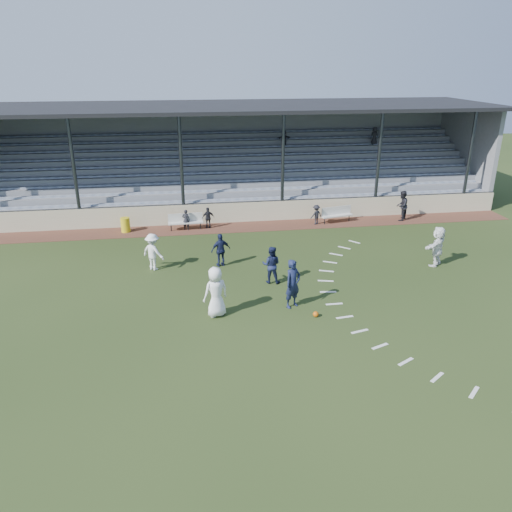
# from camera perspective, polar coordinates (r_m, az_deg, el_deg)

# --- Properties ---
(ground) EXTENTS (90.00, 90.00, 0.00)m
(ground) POSITION_cam_1_polar(r_m,az_deg,el_deg) (20.03, 1.07, -6.07)
(ground) COLOR #243315
(ground) RESTS_ON ground
(cinder_track) EXTENTS (34.00, 2.00, 0.02)m
(cinder_track) POSITION_cam_1_polar(r_m,az_deg,el_deg) (29.63, -2.31, 3.31)
(cinder_track) COLOR #4F2B1F
(cinder_track) RESTS_ON ground
(retaining_wall) EXTENTS (34.00, 0.18, 1.20)m
(retaining_wall) POSITION_cam_1_polar(r_m,az_deg,el_deg) (30.45, -2.55, 4.98)
(retaining_wall) COLOR #C1B695
(retaining_wall) RESTS_ON ground
(bench_left) EXTENTS (2.02, 0.58, 0.95)m
(bench_left) POSITION_cam_1_polar(r_m,az_deg,el_deg) (29.33, -8.05, 4.09)
(bench_left) COLOR beige
(bench_left) RESTS_ON cinder_track
(bench_right) EXTENTS (2.04, 0.89, 0.95)m
(bench_right) POSITION_cam_1_polar(r_m,az_deg,el_deg) (30.79, 9.21, 4.87)
(bench_right) COLOR beige
(bench_right) RESTS_ON cinder_track
(trash_bin) EXTENTS (0.52, 0.52, 0.83)m
(trash_bin) POSITION_cam_1_polar(r_m,az_deg,el_deg) (29.64, -14.70, 3.47)
(trash_bin) COLOR gold
(trash_bin) RESTS_ON cinder_track
(football) EXTENTS (0.22, 0.22, 0.22)m
(football) POSITION_cam_1_polar(r_m,az_deg,el_deg) (19.54, 6.84, -6.62)
(football) COLOR #C1550B
(football) RESTS_ON ground
(player_white_lead) EXTENTS (1.15, 0.96, 2.01)m
(player_white_lead) POSITION_cam_1_polar(r_m,az_deg,el_deg) (19.18, -4.62, -4.11)
(player_white_lead) COLOR white
(player_white_lead) RESTS_ON ground
(player_navy_lead) EXTENTS (0.88, 0.80, 2.01)m
(player_navy_lead) POSITION_cam_1_polar(r_m,az_deg,el_deg) (19.84, 4.23, -3.18)
(player_navy_lead) COLOR #151C3C
(player_navy_lead) RESTS_ON ground
(player_navy_mid) EXTENTS (0.97, 0.85, 1.70)m
(player_navy_mid) POSITION_cam_1_polar(r_m,az_deg,el_deg) (21.99, 1.76, -1.01)
(player_navy_mid) COLOR #151C3C
(player_navy_mid) RESTS_ON ground
(player_white_wing) EXTENTS (1.31, 1.21, 1.77)m
(player_white_wing) POSITION_cam_1_polar(r_m,az_deg,el_deg) (23.85, -11.69, 0.47)
(player_white_wing) COLOR white
(player_white_wing) RESTS_ON ground
(player_navy_wing) EXTENTS (1.03, 0.65, 1.62)m
(player_navy_wing) POSITION_cam_1_polar(r_m,az_deg,el_deg) (23.84, -4.05, 0.69)
(player_navy_wing) COLOR #151C3C
(player_navy_wing) RESTS_ON ground
(player_white_back) EXTENTS (1.74, 1.62, 1.95)m
(player_white_back) POSITION_cam_1_polar(r_m,az_deg,el_deg) (25.35, 20.03, 1.07)
(player_white_back) COLOR white
(player_white_back) RESTS_ON ground
(official) EXTENTS (1.11, 1.14, 1.85)m
(official) POSITION_cam_1_polar(r_m,az_deg,el_deg) (31.93, 16.33, 5.54)
(official) COLOR black
(official) RESTS_ON cinder_track
(sub_left_near) EXTENTS (0.50, 0.39, 1.22)m
(sub_left_near) POSITION_cam_1_polar(r_m,az_deg,el_deg) (29.22, -8.00, 4.12)
(sub_left_near) COLOR black
(sub_left_near) RESTS_ON cinder_track
(sub_left_far) EXTENTS (0.78, 0.42, 1.26)m
(sub_left_far) POSITION_cam_1_polar(r_m,az_deg,el_deg) (29.37, -5.49, 4.36)
(sub_left_far) COLOR black
(sub_left_far) RESTS_ON cinder_track
(sub_right) EXTENTS (0.89, 0.73, 1.20)m
(sub_right) POSITION_cam_1_polar(r_m,az_deg,el_deg) (30.19, 6.89, 4.73)
(sub_right) COLOR black
(sub_right) RESTS_ON cinder_track
(grandstand) EXTENTS (34.60, 9.00, 6.61)m
(grandstand) POSITION_cam_1_polar(r_m,az_deg,el_deg) (34.61, -3.44, 9.72)
(grandstand) COLOR gray
(grandstand) RESTS_ON ground
(penalty_arc) EXTENTS (3.89, 14.63, 0.01)m
(penalty_arc) POSITION_cam_1_polar(r_m,az_deg,el_deg) (21.04, 12.25, -5.14)
(penalty_arc) COLOR silver
(penalty_arc) RESTS_ON ground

